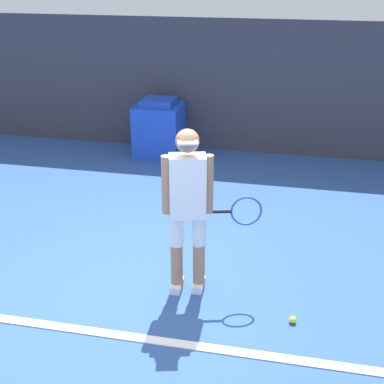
% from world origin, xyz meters
% --- Properties ---
extents(ground_plane, '(24.00, 24.00, 0.00)m').
position_xyz_m(ground_plane, '(0.00, 0.00, 0.00)').
color(ground_plane, '#2D5193').
extents(back_wall, '(24.00, 0.10, 2.20)m').
position_xyz_m(back_wall, '(0.00, 4.59, 1.10)').
color(back_wall, '#383842').
rests_on(back_wall, ground_plane).
extents(court_baseline, '(21.60, 0.10, 0.01)m').
position_xyz_m(court_baseline, '(0.00, -0.59, 0.01)').
color(court_baseline, white).
rests_on(court_baseline, ground_plane).
extents(tennis_player, '(0.93, 0.37, 1.68)m').
position_xyz_m(tennis_player, '(0.53, 0.27, 0.94)').
color(tennis_player, '#A37556').
rests_on(tennis_player, ground_plane).
extents(tennis_ball, '(0.07, 0.07, 0.07)m').
position_xyz_m(tennis_ball, '(1.58, -0.08, 0.03)').
color(tennis_ball, '#D1E533').
rests_on(tennis_ball, ground_plane).
extents(covered_chair, '(0.75, 0.75, 0.96)m').
position_xyz_m(covered_chair, '(-0.82, 4.11, 0.45)').
color(covered_chair, blue).
rests_on(covered_chair, ground_plane).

